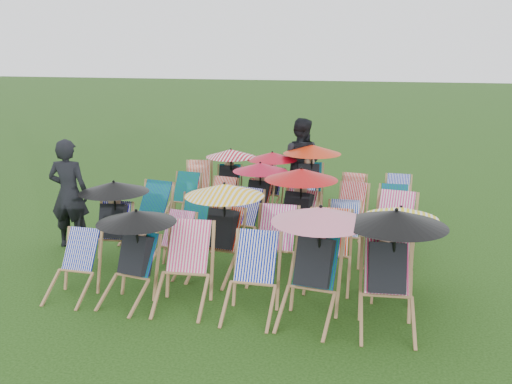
% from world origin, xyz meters
% --- Properties ---
extents(ground, '(100.00, 100.00, 0.00)m').
position_xyz_m(ground, '(0.00, 0.00, 0.00)').
color(ground, '#17320B').
rests_on(ground, ground).
extents(deckchair_0, '(0.56, 0.78, 0.85)m').
position_xyz_m(deckchair_0, '(-1.99, -2.31, 0.42)').
color(deckchair_0, '#966E46').
rests_on(deckchair_0, ground).
extents(deckchair_1, '(1.02, 1.09, 1.21)m').
position_xyz_m(deckchair_1, '(-1.16, -2.24, 0.64)').
color(deckchair_1, '#966E46').
rests_on(deckchair_1, ground).
extents(deckchair_2, '(0.76, 1.00, 1.02)m').
position_xyz_m(deckchair_2, '(-0.47, -2.19, 0.51)').
color(deckchair_2, '#966E46').
rests_on(deckchair_2, ground).
extents(deckchair_3, '(0.66, 0.91, 0.97)m').
position_xyz_m(deckchair_3, '(0.43, -2.23, 0.48)').
color(deckchair_3, '#966E46').
rests_on(deckchair_3, ground).
extents(deckchair_4, '(1.18, 1.25, 1.40)m').
position_xyz_m(deckchair_4, '(1.17, -2.17, 0.74)').
color(deckchair_4, '#966E46').
rests_on(deckchair_4, ground).
extents(deckchair_5, '(1.19, 1.27, 1.41)m').
position_xyz_m(deckchair_5, '(2.06, -2.15, 0.75)').
color(deckchair_5, '#966E46').
rests_on(deckchair_5, ground).
extents(deckchair_6, '(1.06, 1.13, 1.26)m').
position_xyz_m(deckchair_6, '(-2.11, -1.02, 0.66)').
color(deckchair_6, '#966E46').
rests_on(deckchair_6, ground).
extents(deckchair_7, '(0.67, 0.84, 0.83)m').
position_xyz_m(deckchair_7, '(-1.10, -1.12, 0.42)').
color(deckchair_7, '#966E46').
rests_on(deckchair_7, ground).
extents(deckchair_8, '(1.14, 1.20, 1.35)m').
position_xyz_m(deckchair_8, '(-0.35, -1.12, 0.71)').
color(deckchair_8, '#966E46').
rests_on(deckchair_8, ground).
extents(deckchair_9, '(0.68, 0.93, 0.99)m').
position_xyz_m(deckchair_9, '(0.43, -1.04, 0.49)').
color(deckchair_9, '#966E46').
rests_on(deckchair_9, ground).
extents(deckchair_10, '(0.71, 0.95, 0.99)m').
position_xyz_m(deckchair_10, '(1.22, -1.05, 0.49)').
color(deckchair_10, '#966E46').
rests_on(deckchair_10, ground).
extents(deckchair_11, '(1.00, 1.03, 1.18)m').
position_xyz_m(deckchair_11, '(2.12, -1.12, 0.62)').
color(deckchair_11, '#966E46').
rests_on(deckchair_11, ground).
extents(deckchair_12, '(0.78, 0.98, 0.97)m').
position_xyz_m(deckchair_12, '(-2.02, 0.03, 0.49)').
color(deckchair_12, '#966E46').
rests_on(deckchair_12, ground).
extents(deckchair_13, '(0.61, 0.81, 0.83)m').
position_xyz_m(deckchair_13, '(-1.17, -0.01, 0.42)').
color(deckchair_13, '#966E46').
rests_on(deckchair_13, ground).
extents(deckchair_14, '(0.78, 0.97, 0.94)m').
position_xyz_m(deckchair_14, '(-0.41, 0.08, 0.47)').
color(deckchair_14, '#966E46').
rests_on(deckchair_14, ground).
extents(deckchair_15, '(1.16, 1.24, 1.38)m').
position_xyz_m(deckchair_15, '(0.54, 0.06, 0.73)').
color(deckchair_15, '#966E46').
rests_on(deckchair_15, ground).
extents(deckchair_16, '(0.61, 0.83, 0.87)m').
position_xyz_m(deckchair_16, '(1.32, -0.03, 0.43)').
color(deckchair_16, '#966E46').
rests_on(deckchair_16, ground).
extents(deckchair_17, '(0.80, 1.03, 1.03)m').
position_xyz_m(deckchair_17, '(2.05, 0.06, 0.52)').
color(deckchair_17, '#966E46').
rests_on(deckchair_17, ground).
extents(deckchair_18, '(0.64, 0.85, 0.88)m').
position_xyz_m(deckchair_18, '(-1.89, 1.26, 0.44)').
color(deckchair_18, '#966E46').
rests_on(deckchair_18, ground).
extents(deckchair_19, '(0.68, 0.87, 0.86)m').
position_xyz_m(deckchair_19, '(-1.12, 1.13, 0.43)').
color(deckchair_19, '#966E46').
rests_on(deckchair_19, ground).
extents(deckchair_20, '(1.00, 1.07, 1.19)m').
position_xyz_m(deckchair_20, '(-0.41, 1.27, 0.63)').
color(deckchair_20, '#966E46').
rests_on(deckchair_20, ground).
extents(deckchair_21, '(0.60, 0.84, 0.90)m').
position_xyz_m(deckchair_21, '(0.41, 1.14, 0.45)').
color(deckchair_21, '#966E46').
rests_on(deckchair_21, ground).
extents(deckchair_22, '(0.67, 0.86, 0.87)m').
position_xyz_m(deckchair_22, '(1.30, 1.23, 0.44)').
color(deckchair_22, '#966E46').
rests_on(deckchair_22, ground).
extents(deckchair_23, '(0.61, 0.84, 0.88)m').
position_xyz_m(deckchair_23, '(2.06, 1.21, 0.44)').
color(deckchair_23, '#966E46').
rests_on(deckchair_23, ground).
extents(deckchair_24, '(0.75, 0.93, 0.90)m').
position_xyz_m(deckchair_24, '(-1.96, 2.34, 0.45)').
color(deckchair_24, '#966E46').
rests_on(deckchair_24, ground).
extents(deckchair_25, '(1.02, 1.10, 1.21)m').
position_xyz_m(deckchair_25, '(-1.29, 2.37, 0.64)').
color(deckchair_25, '#966E46').
rests_on(deckchair_25, ground).
extents(deckchair_26, '(1.01, 1.07, 1.20)m').
position_xyz_m(deckchair_26, '(-0.44, 2.37, 0.63)').
color(deckchair_26, '#966E46').
rests_on(deckchair_26, ground).
extents(deckchair_27, '(1.15, 1.22, 1.36)m').
position_xyz_m(deckchair_27, '(0.37, 2.44, 0.72)').
color(deckchair_27, '#966E46').
rests_on(deckchair_27, ground).
extents(deckchair_28, '(0.63, 0.81, 0.81)m').
position_xyz_m(deckchair_28, '(1.21, 2.31, 0.41)').
color(deckchair_28, '#966E46').
rests_on(deckchair_28, ground).
extents(deckchair_29, '(0.57, 0.78, 0.83)m').
position_xyz_m(deckchair_29, '(2.09, 2.38, 0.41)').
color(deckchair_29, '#966E46').
rests_on(deckchair_29, ground).
extents(person_left, '(0.70, 0.50, 1.81)m').
position_xyz_m(person_left, '(-3.12, -0.53, 0.91)').
color(person_left, black).
rests_on(person_left, ground).
extents(person_rear, '(0.98, 0.80, 1.85)m').
position_xyz_m(person_rear, '(0.11, 2.88, 0.92)').
color(person_rear, black).
rests_on(person_rear, ground).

